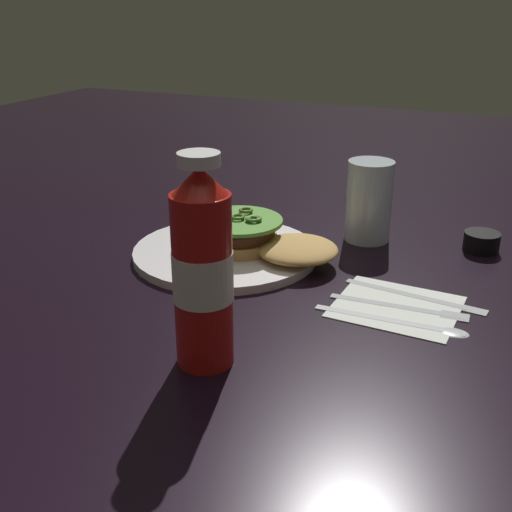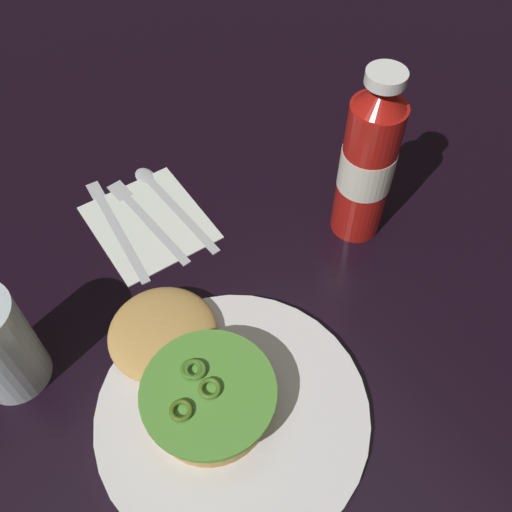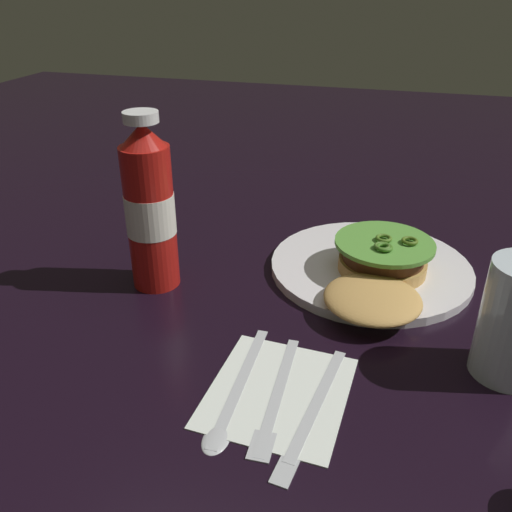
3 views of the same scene
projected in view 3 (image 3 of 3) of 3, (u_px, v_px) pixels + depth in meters
The scene contains 8 objects.
ground_plane at pixel (326, 309), 0.70m from camera, with size 3.00×3.00×0.00m, color black.
dinner_plate at pixel (370, 267), 0.78m from camera, with size 0.29×0.29×0.01m, color white.
burger_sandwich at pixel (380, 270), 0.72m from camera, with size 0.23×0.14×0.05m.
ketchup_bottle at pixel (152, 208), 0.71m from camera, with size 0.07×0.07×0.24m.
napkin at pixel (278, 391), 0.56m from camera, with size 0.16×0.14×0.00m, color white.
spoon_utensil at pixel (232, 399), 0.54m from camera, with size 0.20×0.03×0.00m.
fork_utensil at pixel (275, 401), 0.54m from camera, with size 0.18×0.02×0.00m.
butter_knife at pixel (310, 415), 0.52m from camera, with size 0.20×0.04×0.00m.
Camera 3 is at (0.59, 0.07, 0.39)m, focal length 37.55 mm.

